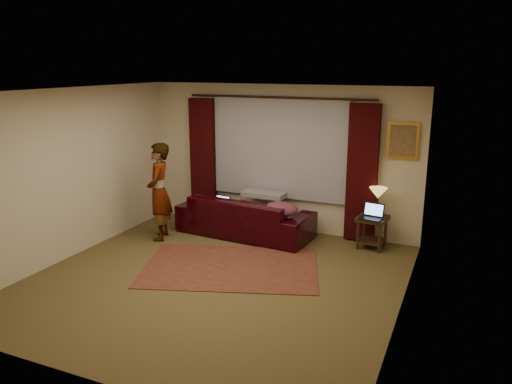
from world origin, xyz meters
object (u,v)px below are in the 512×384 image
at_px(laptop_sofa, 220,203).
at_px(person, 159,192).
at_px(sofa, 245,209).
at_px(laptop_table, 371,212).
at_px(tiffany_lamp, 378,202).
at_px(end_table, 372,232).

distance_m(laptop_sofa, person, 1.05).
bearing_deg(sofa, person, 35.71).
distance_m(sofa, laptop_table, 2.19).
bearing_deg(laptop_table, tiffany_lamp, 86.85).
bearing_deg(laptop_table, sofa, -167.79).
relative_size(end_table, tiffany_lamp, 1.14).
xyz_separation_m(laptop_table, person, (-3.43, -0.85, 0.18)).
bearing_deg(laptop_sofa, tiffany_lamp, 16.94).
distance_m(sofa, tiffany_lamp, 2.27).
xyz_separation_m(laptop_sofa, tiffany_lamp, (2.62, 0.51, 0.18)).
bearing_deg(sofa, end_table, -169.24).
bearing_deg(laptop_sofa, person, -140.61).
bearing_deg(person, laptop_sofa, 101.13).
bearing_deg(end_table, tiffany_lamp, 60.60).
distance_m(laptop_sofa, end_table, 2.63).
bearing_deg(person, tiffany_lamp, 84.85).
bearing_deg(laptop_table, laptop_sofa, -163.95).
height_order(sofa, laptop_table, sofa).
relative_size(laptop_sofa, tiffany_lamp, 0.68).
height_order(laptop_sofa, person, person).
xyz_separation_m(end_table, laptop_table, (-0.00, -0.14, 0.39)).
xyz_separation_m(sofa, laptop_sofa, (-0.40, -0.19, 0.11)).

